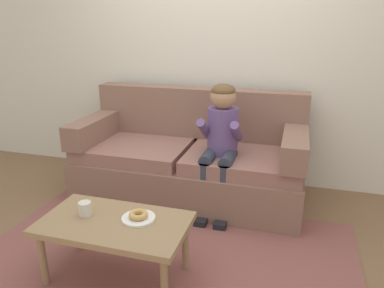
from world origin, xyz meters
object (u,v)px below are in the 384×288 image
at_px(coffee_table, 115,228).
at_px(donut, 138,215).
at_px(mug, 85,209).
at_px(toy_controller, 88,222).
at_px(couch, 190,160).
at_px(person_child, 221,137).

bearing_deg(coffee_table, donut, 25.16).
xyz_separation_m(coffee_table, mug, (-0.21, 0.02, 0.09)).
bearing_deg(coffee_table, toy_controller, 136.60).
bearing_deg(toy_controller, couch, 67.22).
xyz_separation_m(coffee_table, toy_controller, (-0.53, 0.50, -0.34)).
xyz_separation_m(person_child, mug, (-0.64, -1.06, -0.22)).
relative_size(couch, coffee_table, 2.23).
distance_m(coffee_table, person_child, 1.20).
bearing_deg(mug, donut, 7.96).
height_order(couch, toy_controller, couch).
relative_size(mug, toy_controller, 0.40).
bearing_deg(donut, mug, -172.04).
height_order(mug, toy_controller, mug).
bearing_deg(person_child, mug, -121.33).
distance_m(person_child, toy_controller, 1.30).
distance_m(couch, donut, 1.22).
bearing_deg(donut, toy_controller, 146.64).
distance_m(mug, toy_controller, 0.73).
bearing_deg(mug, coffee_table, -4.37).
bearing_deg(donut, coffee_table, -154.84).
xyz_separation_m(couch, mug, (-0.32, -1.27, 0.11)).
bearing_deg(toy_controller, donut, -16.49).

